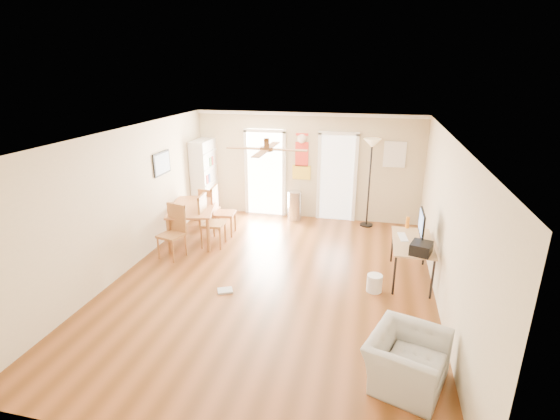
% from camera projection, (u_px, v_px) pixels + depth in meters
% --- Properties ---
extents(floor, '(7.00, 7.00, 0.00)m').
position_uv_depth(floor, '(272.00, 282.00, 7.32)').
color(floor, brown).
rests_on(floor, ground).
extents(ceiling, '(5.50, 7.00, 0.00)m').
position_uv_depth(ceiling, '(271.00, 135.00, 6.47)').
color(ceiling, silver).
rests_on(ceiling, floor).
extents(wall_back, '(5.50, 0.04, 2.60)m').
position_uv_depth(wall_back, '(307.00, 166.00, 10.11)').
color(wall_back, beige).
rests_on(wall_back, floor).
extents(wall_front, '(5.50, 0.04, 2.60)m').
position_uv_depth(wall_front, '(176.00, 341.00, 3.67)').
color(wall_front, beige).
rests_on(wall_front, floor).
extents(wall_left, '(0.04, 7.00, 2.60)m').
position_uv_depth(wall_left, '(125.00, 202.00, 7.48)').
color(wall_left, beige).
rests_on(wall_left, floor).
extents(wall_right, '(0.04, 7.00, 2.60)m').
position_uv_depth(wall_right, '(446.00, 227.00, 6.30)').
color(wall_right, beige).
rests_on(wall_right, floor).
extents(crown_molding, '(5.50, 7.00, 0.08)m').
position_uv_depth(crown_molding, '(271.00, 137.00, 6.48)').
color(crown_molding, white).
rests_on(crown_molding, wall_back).
extents(kitchen_doorway, '(0.90, 0.10, 2.10)m').
position_uv_depth(kitchen_doorway, '(265.00, 174.00, 10.40)').
color(kitchen_doorway, white).
rests_on(kitchen_doorway, wall_back).
extents(bathroom_doorway, '(0.80, 0.10, 2.10)m').
position_uv_depth(bathroom_doorway, '(337.00, 178.00, 10.02)').
color(bathroom_doorway, white).
rests_on(bathroom_doorway, wall_back).
extents(wall_decal, '(0.46, 0.03, 1.10)m').
position_uv_depth(wall_decal, '(302.00, 156.00, 10.04)').
color(wall_decal, red).
rests_on(wall_decal, wall_back).
extents(ac_grille, '(0.50, 0.04, 0.60)m').
position_uv_depth(ac_grille, '(395.00, 154.00, 9.52)').
color(ac_grille, white).
rests_on(ac_grille, wall_back).
extents(framed_poster, '(0.04, 0.66, 0.48)m').
position_uv_depth(framed_poster, '(162.00, 163.00, 8.63)').
color(framed_poster, black).
rests_on(framed_poster, wall_left).
extents(ceiling_fan, '(1.24, 1.24, 0.20)m').
position_uv_depth(ceiling_fan, '(267.00, 149.00, 6.24)').
color(ceiling_fan, '#593819').
rests_on(ceiling_fan, ceiling).
extents(bookshelf, '(0.46, 0.90, 1.92)m').
position_uv_depth(bookshelf, '(204.00, 178.00, 10.40)').
color(bookshelf, silver).
rests_on(bookshelf, floor).
extents(dining_table, '(1.29, 1.71, 0.76)m').
position_uv_depth(dining_table, '(194.00, 223.00, 9.05)').
color(dining_table, '#9E6033').
rests_on(dining_table, floor).
extents(dining_chair_right_a, '(0.50, 0.50, 1.10)m').
position_uv_depth(dining_chair_right_a, '(224.00, 211.00, 9.27)').
color(dining_chair_right_a, '#9F5A33').
rests_on(dining_chair_right_a, floor).
extents(dining_chair_right_b, '(0.49, 0.49, 1.11)m').
position_uv_depth(dining_chair_right_b, '(213.00, 221.00, 8.65)').
color(dining_chair_right_b, olive).
rests_on(dining_chair_right_b, floor).
extents(dining_chair_near, '(0.53, 0.53, 1.06)m').
position_uv_depth(dining_chair_near, '(171.00, 232.00, 8.11)').
color(dining_chair_near, '#975830').
rests_on(dining_chair_near, floor).
extents(dining_chair_far, '(0.42, 0.42, 0.91)m').
position_uv_depth(dining_chair_far, '(210.00, 207.00, 9.86)').
color(dining_chair_far, '#9E5B33').
rests_on(dining_chair_far, floor).
extents(trash_can, '(0.36, 0.36, 0.73)m').
position_uv_depth(trash_can, '(295.00, 206.00, 10.19)').
color(trash_can, '#B2B3B5').
rests_on(trash_can, floor).
extents(torchiere_lamp, '(0.46, 0.46, 2.08)m').
position_uv_depth(torchiere_lamp, '(369.00, 184.00, 9.60)').
color(torchiere_lamp, black).
rests_on(torchiere_lamp, floor).
extents(computer_desk, '(0.68, 1.35, 0.72)m').
position_uv_depth(computer_desk, '(411.00, 260.00, 7.33)').
color(computer_desk, tan).
rests_on(computer_desk, floor).
extents(imac, '(0.11, 0.62, 0.58)m').
position_uv_depth(imac, '(421.00, 228.00, 7.04)').
color(imac, black).
rests_on(imac, computer_desk).
extents(keyboard, '(0.18, 0.42, 0.02)m').
position_uv_depth(keyboard, '(403.00, 237.00, 7.38)').
color(keyboard, silver).
rests_on(keyboard, computer_desk).
extents(printer, '(0.40, 0.44, 0.19)m').
position_uv_depth(printer, '(421.00, 248.00, 6.71)').
color(printer, black).
rests_on(printer, computer_desk).
extents(orange_bottle, '(0.09, 0.09, 0.21)m').
position_uv_depth(orange_bottle, '(408.00, 222.00, 7.78)').
color(orange_bottle, orange).
rests_on(orange_bottle, computer_desk).
extents(wastebasket_a, '(0.33, 0.33, 0.30)m').
position_uv_depth(wastebasket_a, '(374.00, 283.00, 6.98)').
color(wastebasket_a, silver).
rests_on(wastebasket_a, floor).
extents(floor_cloth, '(0.31, 0.28, 0.04)m').
position_uv_depth(floor_cloth, '(225.00, 291.00, 7.00)').
color(floor_cloth, '#9A9A95').
rests_on(floor_cloth, floor).
extents(armchair, '(1.11, 1.18, 0.62)m').
position_uv_depth(armchair, '(407.00, 360.00, 4.90)').
color(armchair, '#A6A6A1').
rests_on(armchair, floor).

